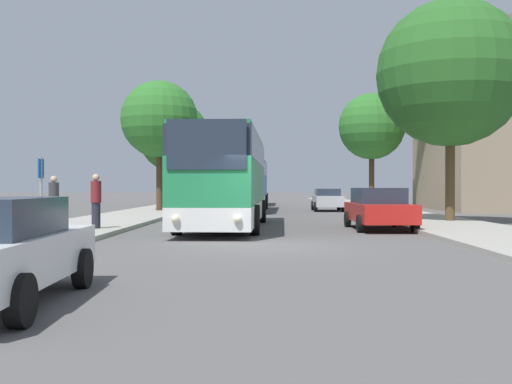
{
  "coord_description": "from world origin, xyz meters",
  "views": [
    {
      "loc": [
        0.0,
        -16.19,
        1.59
      ],
      "look_at": [
        -0.64,
        15.74,
        1.3
      ],
      "focal_mm": 42.0,
      "sensor_mm": 36.0,
      "label": 1
    }
  ],
  "objects_px": {
    "bus_rear": "(251,185)",
    "bus_stop_sign": "(41,186)",
    "parked_car_right_far": "(328,199)",
    "tree_left_near": "(159,120)",
    "bus_middle": "(244,183)",
    "tree_left_far": "(174,137)",
    "pedestrian_waiting_near": "(96,201)",
    "tree_right_mid": "(450,74)",
    "parked_car_right_near": "(379,208)",
    "pedestrian_waiting_far": "(54,201)",
    "tree_right_near": "(372,127)",
    "bus_front": "(226,179)"
  },
  "relations": [
    {
      "from": "tree_left_near",
      "to": "tree_left_far",
      "type": "relative_size",
      "value": 0.89
    },
    {
      "from": "bus_stop_sign",
      "to": "tree_left_near",
      "type": "bearing_deg",
      "value": 88.7
    },
    {
      "from": "parked_car_right_far",
      "to": "tree_left_near",
      "type": "bearing_deg",
      "value": 15.76
    },
    {
      "from": "bus_stop_sign",
      "to": "pedestrian_waiting_near",
      "type": "height_order",
      "value": "bus_stop_sign"
    },
    {
      "from": "bus_rear",
      "to": "pedestrian_waiting_near",
      "type": "distance_m",
      "value": 31.69
    },
    {
      "from": "bus_middle",
      "to": "tree_left_far",
      "type": "height_order",
      "value": "tree_left_far"
    },
    {
      "from": "tree_left_near",
      "to": "bus_middle",
      "type": "bearing_deg",
      "value": 25.51
    },
    {
      "from": "parked_car_right_far",
      "to": "parked_car_right_near",
      "type": "bearing_deg",
      "value": 90.98
    },
    {
      "from": "bus_rear",
      "to": "tree_right_mid",
      "type": "bearing_deg",
      "value": -69.27
    },
    {
      "from": "tree_left_far",
      "to": "tree_right_near",
      "type": "bearing_deg",
      "value": -22.93
    },
    {
      "from": "parked_car_right_far",
      "to": "tree_left_far",
      "type": "bearing_deg",
      "value": -45.92
    },
    {
      "from": "pedestrian_waiting_near",
      "to": "tree_left_near",
      "type": "xyz_separation_m",
      "value": [
        -0.66,
        15.73,
        4.56
      ]
    },
    {
      "from": "tree_left_near",
      "to": "tree_left_far",
      "type": "bearing_deg",
      "value": 95.71
    },
    {
      "from": "bus_rear",
      "to": "tree_left_near",
      "type": "relative_size",
      "value": 1.31
    },
    {
      "from": "bus_middle",
      "to": "tree_right_mid",
      "type": "relative_size",
      "value": 1.28
    },
    {
      "from": "bus_front",
      "to": "bus_rear",
      "type": "xyz_separation_m",
      "value": [
        0.14,
        28.9,
        -0.19
      ]
    },
    {
      "from": "parked_car_right_near",
      "to": "pedestrian_waiting_far",
      "type": "xyz_separation_m",
      "value": [
        -11.84,
        -0.79,
        0.28
      ]
    },
    {
      "from": "bus_front",
      "to": "tree_left_near",
      "type": "xyz_separation_m",
      "value": [
        -4.97,
        13.26,
        3.77
      ]
    },
    {
      "from": "tree_left_near",
      "to": "tree_right_mid",
      "type": "bearing_deg",
      "value": -36.54
    },
    {
      "from": "tree_left_near",
      "to": "bus_stop_sign",
      "type": "bearing_deg",
      "value": -91.3
    },
    {
      "from": "pedestrian_waiting_near",
      "to": "bus_rear",
      "type": "bearing_deg",
      "value": 11.45
    },
    {
      "from": "parked_car_right_near",
      "to": "tree_left_near",
      "type": "distance_m",
      "value": 18.29
    },
    {
      "from": "bus_rear",
      "to": "bus_stop_sign",
      "type": "distance_m",
      "value": 34.03
    },
    {
      "from": "tree_right_near",
      "to": "tree_left_far",
      "type": "bearing_deg",
      "value": 157.07
    },
    {
      "from": "tree_left_far",
      "to": "bus_front",
      "type": "bearing_deg",
      "value": -77.21
    },
    {
      "from": "pedestrian_waiting_far",
      "to": "tree_right_near",
      "type": "distance_m",
      "value": 28.6
    },
    {
      "from": "pedestrian_waiting_near",
      "to": "tree_right_mid",
      "type": "relative_size",
      "value": 0.2
    },
    {
      "from": "bus_rear",
      "to": "parked_car_right_near",
      "type": "bearing_deg",
      "value": -77.96
    },
    {
      "from": "pedestrian_waiting_near",
      "to": "tree_left_far",
      "type": "bearing_deg",
      "value": 23.56
    },
    {
      "from": "tree_right_near",
      "to": "bus_middle",
      "type": "bearing_deg",
      "value": -145.9
    },
    {
      "from": "parked_car_right_near",
      "to": "bus_stop_sign",
      "type": "distance_m",
      "value": 11.8
    },
    {
      "from": "bus_rear",
      "to": "bus_stop_sign",
      "type": "relative_size",
      "value": 4.38
    },
    {
      "from": "bus_stop_sign",
      "to": "pedestrian_waiting_far",
      "type": "distance_m",
      "value": 3.27
    },
    {
      "from": "bus_front",
      "to": "pedestrian_waiting_near",
      "type": "xyz_separation_m",
      "value": [
        -4.31,
        -2.47,
        -0.79
      ]
    },
    {
      "from": "bus_front",
      "to": "tree_left_far",
      "type": "relative_size",
      "value": 1.34
    },
    {
      "from": "tree_right_mid",
      "to": "tree_right_near",
      "type": "bearing_deg",
      "value": 89.95
    },
    {
      "from": "parked_car_right_near",
      "to": "tree_right_near",
      "type": "bearing_deg",
      "value": -100.17
    },
    {
      "from": "bus_front",
      "to": "tree_right_mid",
      "type": "height_order",
      "value": "tree_right_mid"
    },
    {
      "from": "pedestrian_waiting_near",
      "to": "bus_middle",
      "type": "bearing_deg",
      "value": 5.95
    },
    {
      "from": "pedestrian_waiting_far",
      "to": "bus_rear",
      "type": "bearing_deg",
      "value": -84.23
    },
    {
      "from": "parked_car_right_near",
      "to": "pedestrian_waiting_far",
      "type": "distance_m",
      "value": 11.87
    },
    {
      "from": "bus_rear",
      "to": "pedestrian_waiting_near",
      "type": "bearing_deg",
      "value": -96.7
    },
    {
      "from": "bus_stop_sign",
      "to": "bus_middle",
      "type": "bearing_deg",
      "value": 75.02
    },
    {
      "from": "tree_right_near",
      "to": "bus_stop_sign",
      "type": "bearing_deg",
      "value": -118.99
    },
    {
      "from": "bus_rear",
      "to": "tree_right_near",
      "type": "xyz_separation_m",
      "value": [
        9.25,
        -6.93,
        4.38
      ]
    },
    {
      "from": "parked_car_right_far",
      "to": "pedestrian_waiting_near",
      "type": "bearing_deg",
      "value": 62.47
    },
    {
      "from": "tree_left_far",
      "to": "parked_car_right_near",
      "type": "bearing_deg",
      "value": -67.43
    },
    {
      "from": "tree_left_near",
      "to": "tree_left_far",
      "type": "xyz_separation_m",
      "value": [
        -1.54,
        15.44,
        0.25
      ]
    },
    {
      "from": "bus_rear",
      "to": "tree_right_near",
      "type": "bearing_deg",
      "value": -35.45
    },
    {
      "from": "bus_front",
      "to": "pedestrian_waiting_near",
      "type": "height_order",
      "value": "bus_front"
    }
  ]
}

